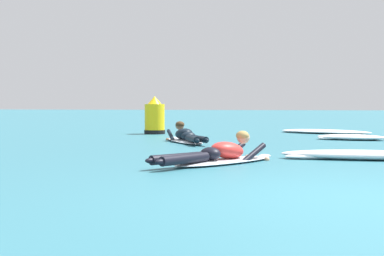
# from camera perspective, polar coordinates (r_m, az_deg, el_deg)

# --- Properties ---
(ground_plane) EXTENTS (120.00, 120.00, 0.00)m
(ground_plane) POSITION_cam_1_polar(r_m,az_deg,el_deg) (15.79, 12.98, -0.91)
(ground_plane) COLOR #2D6B7A
(surfer_near) EXTENTS (1.81, 2.41, 0.55)m
(surfer_near) POSITION_cam_1_polar(r_m,az_deg,el_deg) (8.64, 2.88, -2.76)
(surfer_near) COLOR silver
(surfer_near) RESTS_ON ground
(surfer_far) EXTENTS (1.58, 2.48, 0.54)m
(surfer_far) POSITION_cam_1_polar(r_m,az_deg,el_deg) (13.22, -0.65, -0.92)
(surfer_far) COLOR silver
(surfer_far) RESTS_ON ground
(whitewater_front) EXTENTS (1.80, 0.96, 0.15)m
(whitewater_front) POSITION_cam_1_polar(r_m,az_deg,el_deg) (14.74, 15.93, -0.92)
(whitewater_front) COLOR white
(whitewater_front) RESTS_ON ground
(whitewater_mid_left) EXTENTS (2.72, 0.66, 0.16)m
(whitewater_mid_left) POSITION_cam_1_polar(r_m,az_deg,el_deg) (9.66, 17.13, -2.67)
(whitewater_mid_left) COLOR white
(whitewater_mid_left) RESTS_ON ground
(whitewater_mid_right) EXTENTS (3.05, 2.12, 0.12)m
(whitewater_mid_right) POSITION_cam_1_polar(r_m,az_deg,el_deg) (17.71, 13.43, -0.36)
(whitewater_mid_right) COLOR white
(whitewater_mid_right) RESTS_ON ground
(channel_marker_buoy) EXTENTS (0.64, 0.64, 1.15)m
(channel_marker_buoy) POSITION_cam_1_polar(r_m,az_deg,el_deg) (17.01, -3.83, 0.97)
(channel_marker_buoy) COLOR yellow
(channel_marker_buoy) RESTS_ON ground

